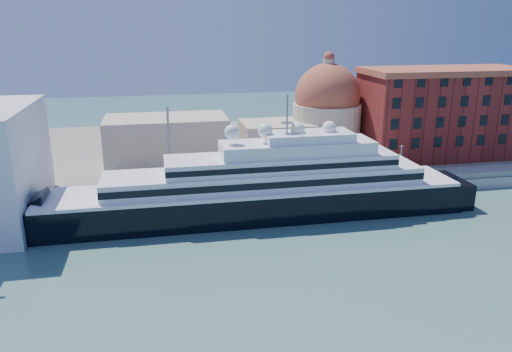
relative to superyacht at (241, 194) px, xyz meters
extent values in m
plane|color=#375F5F|center=(6.99, -23.00, -4.78)|extent=(400.00, 400.00, 0.00)
cube|color=gray|center=(6.99, 11.00, -3.53)|extent=(180.00, 10.00, 2.50)
cube|color=slate|center=(6.99, 52.00, -3.78)|extent=(260.00, 72.00, 2.00)
cube|color=slate|center=(6.99, 6.50, -1.68)|extent=(180.00, 0.10, 1.20)
cube|color=black|center=(2.52, 0.00, -2.46)|extent=(82.10, 12.63, 6.84)
cone|color=black|center=(-40.64, 0.00, -2.46)|extent=(10.53, 12.63, 12.63)
cube|color=black|center=(43.57, 0.00, -2.67)|extent=(6.32, 11.58, 6.32)
cube|color=white|center=(2.52, 0.00, 1.22)|extent=(80.00, 12.84, 0.63)
cube|color=white|center=(4.63, 0.00, 3.12)|extent=(61.05, 10.53, 3.16)
cube|color=black|center=(4.63, -5.26, 3.12)|extent=(61.05, 0.15, 1.26)
cube|color=white|center=(7.78, 0.00, 6.06)|extent=(44.21, 9.47, 2.74)
cube|color=white|center=(10.94, 0.00, 8.70)|extent=(29.47, 8.42, 2.53)
cube|color=white|center=(13.05, 0.00, 10.80)|extent=(16.84, 7.37, 1.68)
cylinder|color=slate|center=(8.84, 0.00, 15.22)|extent=(0.32, 0.32, 7.37)
sphere|color=white|center=(-1.69, 0.00, 12.28)|extent=(2.74, 2.74, 2.74)
sphere|color=white|center=(4.63, 0.00, 12.28)|extent=(2.74, 2.74, 2.74)
sphere|color=white|center=(10.94, 0.00, 12.28)|extent=(2.74, 2.74, 2.74)
sphere|color=white|center=(17.26, 0.00, 12.28)|extent=(2.74, 2.74, 2.74)
cube|color=white|center=(-26.44, -2.05, -4.20)|extent=(11.99, 5.52, 1.54)
cube|color=white|center=(-24.54, -2.34, -2.95)|extent=(4.16, 2.95, 1.16)
cube|color=maroon|center=(58.99, 29.00, 8.22)|extent=(42.00, 18.00, 22.00)
cube|color=#9C4A33|center=(58.99, 29.00, 19.72)|extent=(43.00, 19.00, 1.50)
cylinder|color=beige|center=(28.99, 35.00, 4.22)|extent=(18.00, 18.00, 14.00)
sphere|color=#9C4A33|center=(28.99, 35.00, 13.22)|extent=(17.00, 17.00, 17.00)
cylinder|color=beige|center=(28.99, 35.00, 21.22)|extent=(3.00, 3.00, 3.00)
cube|color=beige|center=(14.99, 33.00, 2.22)|extent=(18.00, 14.00, 10.00)
cube|color=beige|center=(-13.01, 35.00, 3.22)|extent=(30.00, 16.00, 12.00)
cylinder|color=slate|center=(-23.01, 8.00, 1.72)|extent=(0.24, 0.24, 8.00)
cube|color=slate|center=(-23.01, 8.00, 5.82)|extent=(0.80, 0.30, 0.25)
cylinder|color=slate|center=(6.99, 8.00, 1.72)|extent=(0.24, 0.24, 8.00)
cube|color=slate|center=(6.99, 8.00, 5.82)|extent=(0.80, 0.30, 0.25)
cylinder|color=slate|center=(36.99, 8.00, 1.72)|extent=(0.24, 0.24, 8.00)
cube|color=slate|center=(36.99, 8.00, 5.82)|extent=(0.80, 0.30, 0.25)
cylinder|color=slate|center=(-13.01, 10.00, 6.72)|extent=(0.50, 0.50, 18.00)
camera|label=1|loc=(-15.05, -89.57, 31.68)|focal=35.00mm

